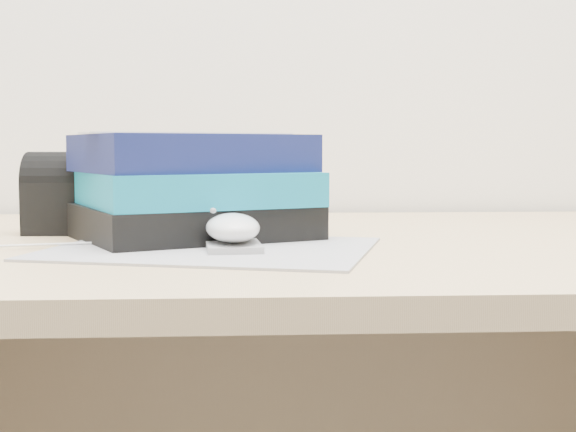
{
  "coord_description": "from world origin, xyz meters",
  "views": [
    {
      "loc": [
        -0.11,
        0.56,
        0.85
      ],
      "look_at": [
        -0.06,
        1.46,
        0.77
      ],
      "focal_mm": 50.0,
      "sensor_mm": 36.0,
      "label": 1
    }
  ],
  "objects": [
    {
      "name": "usb_cable",
      "position": [
        -0.36,
        1.49,
        0.73
      ],
      "size": [
        0.21,
        0.06,
        0.0
      ],
      "primitive_type": "cylinder",
      "rotation": [
        0.0,
        1.57,
        0.25
      ],
      "color": "white",
      "rests_on": "mousepad"
    },
    {
      "name": "mouse_front",
      "position": [
        -0.12,
        1.46,
        0.75
      ],
      "size": [
        0.07,
        0.11,
        0.05
      ],
      "color": "#9B9B9D",
      "rests_on": "mousepad"
    },
    {
      "name": "book_stack",
      "position": [
        -0.17,
        1.58,
        0.8
      ],
      "size": [
        0.34,
        0.31,
        0.13
      ],
      "color": "black",
      "rests_on": "desk"
    },
    {
      "name": "pouch",
      "position": [
        -0.34,
        1.67,
        0.78
      ],
      "size": [
        0.13,
        0.09,
        0.11
      ],
      "color": "black",
      "rests_on": "desk"
    },
    {
      "name": "mousepad",
      "position": [
        -0.14,
        1.47,
        0.73
      ],
      "size": [
        0.42,
        0.36,
        0.0
      ],
      "primitive_type": "cube",
      "rotation": [
        0.0,
        0.0,
        -0.28
      ],
      "color": "gray",
      "rests_on": "desk"
    },
    {
      "name": "desk",
      "position": [
        0.0,
        1.64,
        0.5
      ],
      "size": [
        1.6,
        0.8,
        0.73
      ],
      "color": "tan",
      "rests_on": "ground"
    },
    {
      "name": "mouse_rear",
      "position": [
        -0.2,
        1.53,
        0.75
      ],
      "size": [
        0.09,
        0.12,
        0.05
      ],
      "color": "gray",
      "rests_on": "mousepad"
    }
  ]
}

